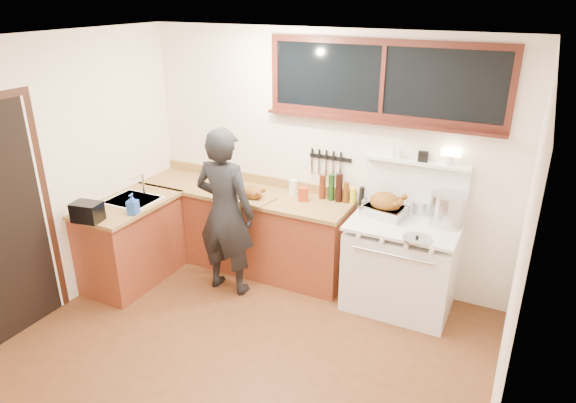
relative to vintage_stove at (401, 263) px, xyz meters
The scene contains 20 objects.
ground_plane 1.79m from the vintage_stove, 125.35° to the right, with size 4.00×3.50×0.02m, color #582E17.
room_shell 2.10m from the vintage_stove, 125.35° to the right, with size 4.10×3.60×2.65m.
counter_back 1.80m from the vintage_stove, behind, with size 2.44×0.64×1.00m.
counter_left 2.81m from the vintage_stove, 163.78° to the right, with size 0.64×1.09×0.90m.
sink_unit 2.80m from the vintage_stove, 165.18° to the right, with size 0.50×0.45×0.37m.
vintage_stove is the anchor object (origin of this frame).
back_window 1.67m from the vintage_stove, 142.43° to the left, with size 2.32×0.13×0.77m.
left_doorway 3.63m from the vintage_stove, 146.76° to the right, with size 0.02×1.04×2.17m.
knife_strip 1.29m from the vintage_stove, 160.76° to the left, with size 0.46×0.03×0.28m.
man 1.80m from the vintage_stove, 163.85° to the right, with size 0.64×0.43×1.74m.
soap_bottle 2.67m from the vintage_stove, 158.17° to the right, with size 0.11×0.12×0.21m.
toaster 3.04m from the vintage_stove, 154.46° to the right, with size 0.30×0.23×0.18m.
cutting_board 1.66m from the vintage_stove, behind, with size 0.48×0.39×0.15m.
roast_turkey 0.58m from the vintage_stove, 160.19° to the left, with size 0.45×0.36×0.24m.
stockpot 0.69m from the vintage_stove, 21.24° to the left, with size 0.35×0.35×0.30m.
saucepan 0.58m from the vintage_stove, 77.51° to the left, with size 0.20×0.29×0.12m.
pot_lid 0.57m from the vintage_stove, 59.23° to the right, with size 0.33×0.33×0.04m.
coffee_tin 1.20m from the vintage_stove, behind, with size 0.12×0.10×0.15m.
pitcher 1.37m from the vintage_stove, behind, with size 0.10×0.10×0.17m.
bottle_cluster 0.97m from the vintage_stove, 163.87° to the left, with size 0.49×0.07×0.30m.
Camera 1 is at (1.96, -3.00, 2.93)m, focal length 32.00 mm.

